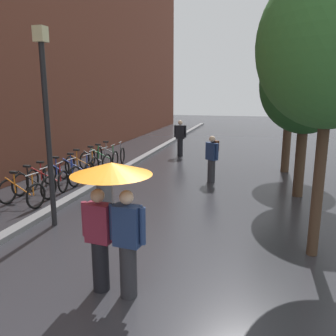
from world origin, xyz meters
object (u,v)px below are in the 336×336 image
parked_bicycle_1 (34,185)px  parked_bicycle_0 (21,193)px  couple_under_umbrella (112,206)px  litter_bin (105,189)px  street_lamp_post (47,115)px  parked_bicycle_8 (111,155)px  pedestrian_walking_midground (212,158)px  street_tree_1 (306,85)px  street_tree_0 (332,46)px  parked_bicycle_5 (82,165)px  parked_bicycle_6 (96,161)px  parked_bicycle_7 (103,158)px  parked_bicycle_2 (48,180)px  parked_bicycle_3 (62,174)px  pedestrian_walking_far (180,138)px  parked_bicycle_4 (76,170)px  street_tree_2 (292,73)px

parked_bicycle_1 → parked_bicycle_0: bearing=-79.8°
couple_under_umbrella → litter_bin: bearing=116.6°
street_lamp_post → parked_bicycle_8: bearing=103.1°
parked_bicycle_0 → pedestrian_walking_midground: 6.07m
street_lamp_post → pedestrian_walking_midground: 5.98m
couple_under_umbrella → pedestrian_walking_midground: bearing=85.5°
street_tree_1 → couple_under_umbrella: street_tree_1 is taller
street_tree_0 → parked_bicycle_5: 9.50m
parked_bicycle_6 → parked_bicycle_7: (0.04, 0.63, 0.00)m
parked_bicycle_7 → parked_bicycle_8: size_ratio=0.96×
parked_bicycle_6 → parked_bicycle_8: size_ratio=0.98×
parked_bicycle_5 → couple_under_umbrella: size_ratio=0.52×
parked_bicycle_1 → street_lamp_post: bearing=-45.1°
street_tree_1 → parked_bicycle_0: size_ratio=3.98×
parked_bicycle_2 → street_lamp_post: size_ratio=0.26×
parked_bicycle_2 → parked_bicycle_3: (0.03, 0.76, 0.00)m
parked_bicycle_3 → pedestrian_walking_far: bearing=66.6°
parked_bicycle_4 → street_lamp_post: street_lamp_post is taller
street_tree_0 → parked_bicycle_2: (-7.37, 2.51, -3.44)m
couple_under_umbrella → street_tree_2: bearing=71.6°
parked_bicycle_2 → parked_bicycle_4: size_ratio=1.03×
parked_bicycle_4 → street_tree_2: bearing=24.1°
street_tree_0 → couple_under_umbrella: 4.51m
parked_bicycle_0 → parked_bicycle_7: bearing=89.6°
parked_bicycle_3 → street_lamp_post: 4.22m
street_tree_0 → litter_bin: street_tree_0 is taller
street_tree_0 → street_tree_2: street_tree_0 is taller
parked_bicycle_0 → street_tree_2: bearing=40.4°
parked_bicycle_1 → litter_bin: parked_bicycle_1 is taller
parked_bicycle_0 → pedestrian_walking_far: bearing=72.8°
parked_bicycle_5 → pedestrian_walking_far: size_ratio=0.63×
parked_bicycle_1 → parked_bicycle_8: 5.22m
pedestrian_walking_midground → pedestrian_walking_far: size_ratio=0.93×
parked_bicycle_8 → litter_bin: size_ratio=1.38×
street_lamp_post → litter_bin: (0.49, 1.72, -2.14)m
parked_bicycle_1 → couple_under_umbrella: bearing=-43.4°
parked_bicycle_7 → couple_under_umbrella: size_ratio=0.54×
couple_under_umbrella → parked_bicycle_1: bearing=136.6°
parked_bicycle_2 → pedestrian_walking_far: size_ratio=0.66×
parked_bicycle_6 → parked_bicycle_8: 1.46m
parked_bicycle_4 → couple_under_umbrella: size_ratio=0.54×
parked_bicycle_7 → pedestrian_walking_midground: pedestrian_walking_midground is taller
parked_bicycle_3 → pedestrian_walking_midground: 5.05m
parked_bicycle_4 → parked_bicycle_6: size_ratio=0.96×
street_tree_2 → street_tree_1: bearing=-87.2°
street_tree_2 → litter_bin: size_ratio=5.82×
parked_bicycle_1 → pedestrian_walking_midground: 5.73m
street_tree_2 → parked_bicycle_6: 8.11m
litter_bin → parked_bicycle_3: bearing=146.4°
street_tree_2 → parked_bicycle_6: street_tree_2 is taller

